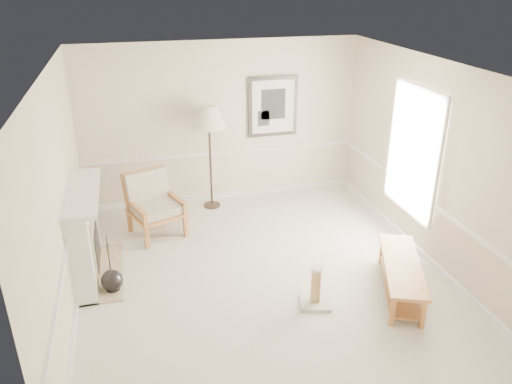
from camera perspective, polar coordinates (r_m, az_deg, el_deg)
ground at (r=7.20m, az=0.55°, el=-9.41°), size 5.50×5.50×0.00m
room at (r=6.46m, az=1.62°, el=5.07°), size 5.04×5.54×2.92m
fireplace at (r=7.25m, az=-18.99°, el=-4.71°), size 0.64×1.64×1.31m
floor_vase at (r=7.05m, az=-16.12°, el=-9.75°), size 0.29×0.29×0.85m
armchair at (r=8.24m, az=-11.74°, el=-0.99°), size 1.00×1.03×1.01m
floor_lamp at (r=8.62m, az=-5.42°, el=8.20°), size 0.70×0.70×1.86m
bench at (r=6.95m, az=16.27°, el=-8.89°), size 1.04×1.63×0.45m
scratching_post at (r=6.59m, az=6.80°, el=-11.35°), size 0.47×0.47×0.55m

